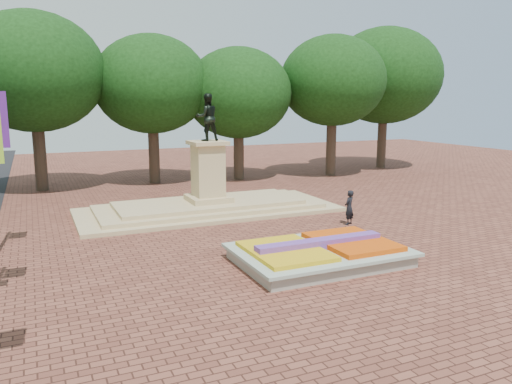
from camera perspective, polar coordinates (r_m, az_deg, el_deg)
ground at (r=20.45m, az=1.89°, el=-6.78°), size 90.00×90.00×0.00m
flower_bed at (r=19.14m, az=7.34°, el=-6.89°), size 6.30×4.30×0.91m
monument at (r=27.44m, az=-5.46°, el=-0.46°), size 14.00×6.00×6.40m
tree_row_back at (r=37.18m, az=-7.22°, el=11.33°), size 44.80×8.80×10.43m
pedestrian at (r=24.93m, az=10.59°, el=-1.76°), size 0.75×0.67×1.72m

